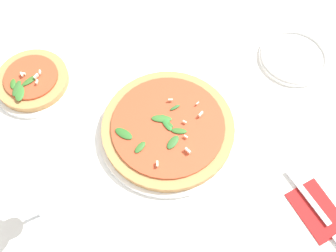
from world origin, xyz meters
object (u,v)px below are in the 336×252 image
Objects in this scene: pizza_arugula_main at (168,129)px; side_plate_white at (293,57)px; wine_glass at (24,198)px; fork at (320,213)px; pizza_personal_side at (33,81)px.

side_plate_white is at bearing 82.71° from pizza_arugula_main.
wine_glass is 0.72× the size of fork.
wine_glass is 0.71m from side_plate_white.
pizza_arugula_main is at bearing 85.81° from wine_glass.
pizza_arugula_main reaches higher than fork.
wine_glass reaches higher than pizza_arugula_main.
pizza_personal_side is 0.71m from fork.
fork is 0.40m from side_plate_white.
pizza_personal_side is 0.64m from side_plate_white.
fork is (0.37, 0.44, -0.10)m from wine_glass.
pizza_personal_side is 1.11× the size of side_plate_white.
side_plate_white is (0.05, 0.37, -0.01)m from pizza_arugula_main.
wine_glass reaches higher than side_plate_white.
pizza_arugula_main is 1.65× the size of pizza_personal_side.
wine_glass is (0.29, -0.16, 0.10)m from pizza_personal_side.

